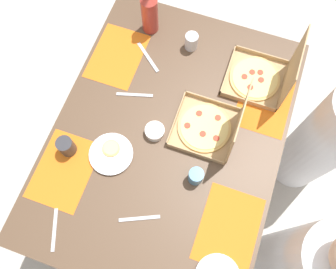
% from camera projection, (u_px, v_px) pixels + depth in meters
% --- Properties ---
extents(ground_plane, '(6.00, 6.00, 0.00)m').
position_uv_depth(ground_plane, '(168.00, 172.00, 2.46)').
color(ground_plane, beige).
extents(dining_table, '(1.50, 1.12, 0.77)m').
position_uv_depth(dining_table, '(168.00, 141.00, 1.83)').
color(dining_table, '#3F3328').
rests_on(dining_table, ground_plane).
extents(placemat_near_left, '(0.36, 0.26, 0.00)m').
position_uv_depth(placemat_near_left, '(117.00, 56.00, 1.89)').
color(placemat_near_left, orange).
rests_on(placemat_near_left, dining_table).
extents(placemat_near_right, '(0.36, 0.26, 0.00)m').
position_uv_depth(placemat_near_right, '(64.00, 170.00, 1.67)').
color(placemat_near_right, orange).
rests_on(placemat_near_right, dining_table).
extents(placemat_far_left, '(0.36, 0.26, 0.00)m').
position_uv_depth(placemat_far_left, '(265.00, 101.00, 1.80)').
color(placemat_far_left, orange).
rests_on(placemat_far_left, dining_table).
extents(placemat_far_right, '(0.36, 0.26, 0.00)m').
position_uv_depth(placemat_far_right, '(229.00, 228.00, 1.58)').
color(placemat_far_right, orange).
rests_on(placemat_far_right, dining_table).
extents(pizza_box_edge_far, '(0.30, 0.31, 0.34)m').
position_uv_depth(pizza_box_edge_far, '(211.00, 126.00, 1.69)').
color(pizza_box_edge_far, tan).
rests_on(pizza_box_edge_far, dining_table).
extents(pizza_box_corner_right, '(0.30, 0.30, 0.34)m').
position_uv_depth(pizza_box_corner_right, '(263.00, 76.00, 1.79)').
color(pizza_box_corner_right, tan).
rests_on(pizza_box_corner_right, dining_table).
extents(plate_far_right, '(0.21, 0.21, 0.03)m').
position_uv_depth(plate_far_right, '(111.00, 153.00, 1.69)').
color(plate_far_right, white).
rests_on(plate_far_right, dining_table).
extents(soda_bottle, '(0.09, 0.09, 0.32)m').
position_uv_depth(soda_bottle, '(150.00, 12.00, 1.83)').
color(soda_bottle, '#B2382D').
rests_on(soda_bottle, dining_table).
extents(cup_spare, '(0.07, 0.07, 0.09)m').
position_uv_depth(cup_spare, '(191.00, 41.00, 1.87)').
color(cup_spare, silver).
rests_on(cup_spare, dining_table).
extents(cup_dark, '(0.08, 0.08, 0.10)m').
position_uv_depth(cup_dark, '(66.00, 146.00, 1.66)').
color(cup_dark, '#333338').
rests_on(cup_dark, dining_table).
extents(cup_clear_left, '(0.07, 0.07, 0.09)m').
position_uv_depth(cup_clear_left, '(196.00, 176.00, 1.62)').
color(cup_clear_left, teal).
rests_on(cup_clear_left, dining_table).
extents(condiment_bowl, '(0.10, 0.10, 0.04)m').
position_uv_depth(condiment_bowl, '(155.00, 131.00, 1.72)').
color(condiment_bowl, white).
rests_on(condiment_bowl, dining_table).
extents(fork_by_near_right, '(0.09, 0.18, 0.00)m').
position_uv_depth(fork_by_near_right, '(139.00, 218.00, 1.59)').
color(fork_by_near_right, '#B7B7BC').
rests_on(fork_by_near_right, dining_table).
extents(fork_by_far_right, '(0.07, 0.19, 0.00)m').
position_uv_depth(fork_by_far_right, '(135.00, 95.00, 1.81)').
color(fork_by_far_right, '#B7B7BC').
rests_on(fork_by_far_right, dining_table).
extents(fork_by_near_left, '(0.18, 0.08, 0.00)m').
position_uv_depth(fork_by_near_left, '(55.00, 230.00, 1.58)').
color(fork_by_near_left, '#B7B7BC').
rests_on(fork_by_near_left, dining_table).
extents(knife_by_far_left, '(0.15, 0.17, 0.00)m').
position_uv_depth(knife_by_far_left, '(148.00, 57.00, 1.88)').
color(knife_by_far_left, '#B7B7BC').
rests_on(knife_by_far_left, dining_table).
extents(diner_left_seat, '(0.32, 0.32, 1.20)m').
position_uv_depth(diner_left_seat, '(325.00, 141.00, 1.97)').
color(diner_left_seat, white).
rests_on(diner_left_seat, ground_plane).
extents(diner_right_seat, '(0.32, 0.32, 1.21)m').
position_uv_depth(diner_right_seat, '(300.00, 260.00, 1.75)').
color(diner_right_seat, white).
rests_on(diner_right_seat, ground_plane).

